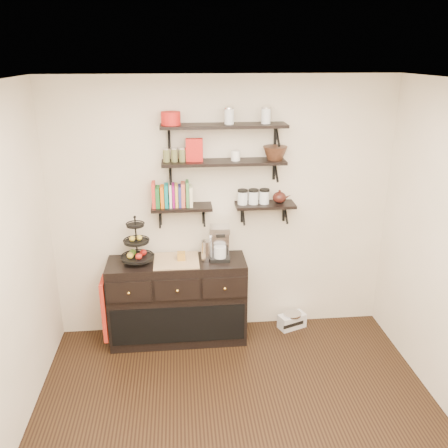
# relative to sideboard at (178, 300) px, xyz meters

# --- Properties ---
(floor) EXTENTS (3.50, 3.50, 0.00)m
(floor) POSITION_rel_sideboard_xyz_m (0.49, -1.51, -0.45)
(floor) COLOR black
(floor) RESTS_ON ground
(ceiling) EXTENTS (3.50, 3.50, 0.02)m
(ceiling) POSITION_rel_sideboard_xyz_m (0.49, -1.51, 2.25)
(ceiling) COLOR white
(ceiling) RESTS_ON back_wall
(back_wall) EXTENTS (3.50, 0.02, 2.70)m
(back_wall) POSITION_rel_sideboard_xyz_m (0.49, 0.24, 0.90)
(back_wall) COLOR white
(back_wall) RESTS_ON ground
(shelf_top) EXTENTS (1.20, 0.27, 0.23)m
(shelf_top) POSITION_rel_sideboard_xyz_m (0.49, 0.10, 1.78)
(shelf_top) COLOR black
(shelf_top) RESTS_ON back_wall
(shelf_mid) EXTENTS (1.20, 0.27, 0.23)m
(shelf_mid) POSITION_rel_sideboard_xyz_m (0.49, 0.10, 1.43)
(shelf_mid) COLOR black
(shelf_mid) RESTS_ON back_wall
(shelf_low_left) EXTENTS (0.60, 0.25, 0.23)m
(shelf_low_left) POSITION_rel_sideboard_xyz_m (0.07, 0.12, 0.98)
(shelf_low_left) COLOR black
(shelf_low_left) RESTS_ON back_wall
(shelf_low_right) EXTENTS (0.60, 0.25, 0.23)m
(shelf_low_right) POSITION_rel_sideboard_xyz_m (0.91, 0.12, 0.98)
(shelf_low_right) COLOR black
(shelf_low_right) RESTS_ON back_wall
(cookbooks) EXTENTS (0.40, 0.15, 0.26)m
(cookbooks) POSITION_rel_sideboard_xyz_m (0.01, 0.12, 1.11)
(cookbooks) COLOR red
(cookbooks) RESTS_ON shelf_low_left
(glass_canisters) EXTENTS (0.32, 0.10, 0.13)m
(glass_canisters) POSITION_rel_sideboard_xyz_m (0.79, 0.12, 1.06)
(glass_canisters) COLOR silver
(glass_canisters) RESTS_ON shelf_low_right
(sideboard) EXTENTS (1.40, 0.50, 0.92)m
(sideboard) POSITION_rel_sideboard_xyz_m (0.00, 0.00, 0.00)
(sideboard) COLOR black
(sideboard) RESTS_ON floor
(fruit_stand) EXTENTS (0.32, 0.32, 0.48)m
(fruit_stand) POSITION_rel_sideboard_xyz_m (-0.38, 0.00, 0.61)
(fruit_stand) COLOR black
(fruit_stand) RESTS_ON sideboard
(candle) EXTENTS (0.08, 0.08, 0.08)m
(candle) POSITION_rel_sideboard_xyz_m (0.05, 0.00, 0.50)
(candle) COLOR #AA7727
(candle) RESTS_ON sideboard
(coffee_maker) EXTENTS (0.20, 0.20, 0.36)m
(coffee_maker) POSITION_rel_sideboard_xyz_m (0.44, 0.02, 0.62)
(coffee_maker) COLOR black
(coffee_maker) RESTS_ON sideboard
(thermal_carafe) EXTENTS (0.11, 0.11, 0.22)m
(thermal_carafe) POSITION_rel_sideboard_xyz_m (0.31, -0.02, 0.56)
(thermal_carafe) COLOR silver
(thermal_carafe) RESTS_ON sideboard
(apron) EXTENTS (0.04, 0.28, 0.64)m
(apron) POSITION_rel_sideboard_xyz_m (-0.73, -0.10, 0.01)
(apron) COLOR maroon
(apron) RESTS_ON sideboard
(radio) EXTENTS (0.33, 0.26, 0.18)m
(radio) POSITION_rel_sideboard_xyz_m (1.25, 0.09, -0.36)
(radio) COLOR silver
(radio) RESTS_ON floor
(recipe_box) EXTENTS (0.16, 0.07, 0.22)m
(recipe_box) POSITION_rel_sideboard_xyz_m (0.21, 0.10, 1.56)
(recipe_box) COLOR red
(recipe_box) RESTS_ON shelf_mid
(walnut_bowl) EXTENTS (0.24, 0.24, 0.13)m
(walnut_bowl) POSITION_rel_sideboard_xyz_m (0.99, 0.10, 1.51)
(walnut_bowl) COLOR black
(walnut_bowl) RESTS_ON shelf_mid
(ramekins) EXTENTS (0.09, 0.09, 0.10)m
(ramekins) POSITION_rel_sideboard_xyz_m (0.60, 0.10, 1.50)
(ramekins) COLOR white
(ramekins) RESTS_ON shelf_mid
(teapot) EXTENTS (0.21, 0.18, 0.14)m
(teapot) POSITION_rel_sideboard_xyz_m (1.06, 0.12, 1.07)
(teapot) COLOR #33130F
(teapot) RESTS_ON shelf_low_right
(red_pot) EXTENTS (0.18, 0.18, 0.12)m
(red_pot) POSITION_rel_sideboard_xyz_m (-0.00, 0.10, 1.86)
(red_pot) COLOR red
(red_pot) RESTS_ON shelf_top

